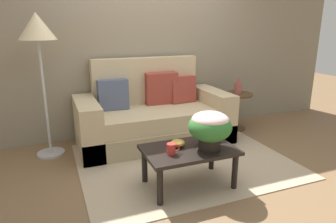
{
  "coord_description": "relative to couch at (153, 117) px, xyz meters",
  "views": [
    {
      "loc": [
        -1.39,
        -2.9,
        1.55
      ],
      "look_at": [
        -0.17,
        0.16,
        0.61
      ],
      "focal_mm": 32.34,
      "sensor_mm": 36.0,
      "label": 1
    }
  ],
  "objects": [
    {
      "name": "coffee_table",
      "position": [
        -0.07,
        -1.28,
        -0.0
      ],
      "size": [
        0.89,
        0.56,
        0.4
      ],
      "color": "black",
      "rests_on": "ground"
    },
    {
      "name": "side_table",
      "position": [
        1.34,
        -0.01,
        0.05
      ],
      "size": [
        0.46,
        0.46,
        0.56
      ],
      "color": "#4C331E",
      "rests_on": "ground"
    },
    {
      "name": "table_vase",
      "position": [
        1.34,
        -0.0,
        0.31
      ],
      "size": [
        0.12,
        0.12,
        0.22
      ],
      "color": "#934C42",
      "rests_on": "side_table"
    },
    {
      "name": "ground_plane",
      "position": [
        0.12,
        -0.83,
        -0.34
      ],
      "size": [
        14.0,
        14.0,
        0.0
      ],
      "primitive_type": "plane",
      "color": "brown"
    },
    {
      "name": "floor_lamp",
      "position": [
        -1.34,
        0.03,
        1.09
      ],
      "size": [
        0.42,
        0.42,
        1.69
      ],
      "color": "#B2B2B7",
      "rests_on": "ground"
    },
    {
      "name": "potted_plant",
      "position": [
        0.11,
        -1.36,
        0.28
      ],
      "size": [
        0.42,
        0.42,
        0.37
      ],
      "color": "black",
      "rests_on": "coffee_table"
    },
    {
      "name": "couch",
      "position": [
        0.0,
        0.0,
        0.0
      ],
      "size": [
        2.02,
        0.93,
        1.12
      ],
      "color": "tan",
      "rests_on": "ground"
    },
    {
      "name": "wall_back",
      "position": [
        0.12,
        0.5,
        1.06
      ],
      "size": [
        6.4,
        0.12,
        2.81
      ],
      "primitive_type": "cube",
      "color": "gray",
      "rests_on": "ground"
    },
    {
      "name": "area_rug",
      "position": [
        0.12,
        -0.75,
        -0.34
      ],
      "size": [
        2.38,
        1.92,
        0.01
      ],
      "primitive_type": "cube",
      "color": "tan",
      "rests_on": "ground"
    },
    {
      "name": "coffee_mug",
      "position": [
        -0.28,
        -1.35,
        0.11
      ],
      "size": [
        0.13,
        0.08,
        0.1
      ],
      "color": "red",
      "rests_on": "coffee_table"
    },
    {
      "name": "snack_bowl",
      "position": [
        -0.16,
        -1.21,
        0.1
      ],
      "size": [
        0.14,
        0.14,
        0.07
      ],
      "color": "gold",
      "rests_on": "coffee_table"
    }
  ]
}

